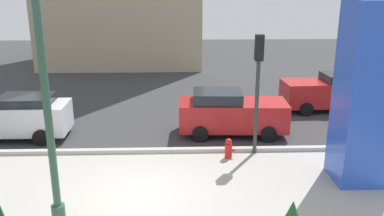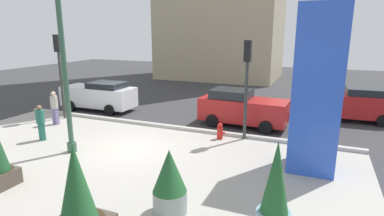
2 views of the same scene
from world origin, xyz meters
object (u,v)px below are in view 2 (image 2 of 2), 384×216
at_px(lamp_post, 65,76).
at_px(traffic_light_corner, 247,74).
at_px(car_curb_west, 99,96).
at_px(potted_plant_near_right, 275,195).
at_px(traffic_light_far_side, 60,63).
at_px(art_pillar_blue, 317,90).
at_px(pedestrian_on_sidewalk, 54,106).
at_px(car_curb_east, 353,104).
at_px(pedestrian_by_curb, 41,121).
at_px(fire_hydrant, 220,131).
at_px(car_far_lane, 242,108).
at_px(potted_plant_near_left, 170,182).
at_px(potted_plant_by_pillar, 78,204).

distance_m(lamp_post, traffic_light_corner, 7.38).
relative_size(lamp_post, car_curb_west, 1.38).
xyz_separation_m(potted_plant_near_right, traffic_light_far_side, (-12.36, 6.18, 2.01)).
distance_m(art_pillar_blue, pedestrian_on_sidewalk, 12.68).
height_order(car_curb_east, pedestrian_by_curb, car_curb_east).
height_order(art_pillar_blue, car_curb_west, art_pillar_blue).
height_order(fire_hydrant, car_far_lane, car_far_lane).
bearing_deg(fire_hydrant, car_curb_west, 164.72).
distance_m(traffic_light_corner, car_curb_west, 9.91).
bearing_deg(potted_plant_near_right, potted_plant_near_left, -179.09).
bearing_deg(traffic_light_far_side, car_curb_east, 20.91).
xyz_separation_m(potted_plant_by_pillar, car_curb_east, (6.44, 13.83, -0.11)).
height_order(lamp_post, traffic_light_corner, lamp_post).
height_order(traffic_light_corner, car_curb_east, traffic_light_corner).
xyz_separation_m(car_curb_west, pedestrian_by_curb, (1.20, -5.52, -0.02)).
relative_size(lamp_post, traffic_light_corner, 1.45).
height_order(potted_plant_by_pillar, pedestrian_on_sidewalk, potted_plant_by_pillar).
relative_size(art_pillar_blue, potted_plant_near_left, 3.12).
xyz_separation_m(potted_plant_near_left, traffic_light_corner, (0.45, 6.63, 2.07)).
xyz_separation_m(car_curb_west, pedestrian_on_sidewalk, (-0.13, -3.41, 0.07)).
relative_size(potted_plant_near_right, car_curb_east, 0.51).
bearing_deg(traffic_light_corner, art_pillar_blue, -37.14).
bearing_deg(traffic_light_corner, potted_plant_by_pillar, -101.45).
height_order(fire_hydrant, traffic_light_corner, traffic_light_corner).
height_order(car_far_lane, car_curb_west, car_far_lane).
xyz_separation_m(potted_plant_near_left, car_curb_west, (-9.05, 8.52, 0.01)).
xyz_separation_m(fire_hydrant, traffic_light_far_side, (-9.10, 0.01, 2.72)).
bearing_deg(car_far_lane, pedestrian_by_curb, -143.45).
bearing_deg(pedestrian_on_sidewalk, potted_plant_near_left, -29.09).
xyz_separation_m(traffic_light_corner, car_curb_east, (4.71, 5.25, -2.04)).
distance_m(potted_plant_near_right, pedestrian_on_sidewalk, 12.91).
distance_m(traffic_light_far_side, car_curb_east, 16.01).
relative_size(potted_plant_near_right, fire_hydrant, 3.20).
relative_size(traffic_light_far_side, pedestrian_on_sidewalk, 2.61).
xyz_separation_m(lamp_post, potted_plant_near_right, (8.30, -2.37, -2.02)).
bearing_deg(car_far_lane, pedestrian_on_sidewalk, -158.32).
height_order(lamp_post, art_pillar_blue, lamp_post).
bearing_deg(potted_plant_near_right, potted_plant_by_pillar, -153.39).
height_order(lamp_post, car_curb_west, lamp_post).
distance_m(fire_hydrant, car_curb_east, 8.08).
xyz_separation_m(fire_hydrant, pedestrian_by_curb, (-7.28, -3.20, 0.52)).
relative_size(traffic_light_corner, car_curb_east, 0.94).
height_order(potted_plant_near_left, pedestrian_by_curb, potted_plant_near_left).
distance_m(potted_plant_near_left, pedestrian_on_sidewalk, 10.51).
bearing_deg(pedestrian_by_curb, potted_plant_near_right, -15.69).
xyz_separation_m(traffic_light_corner, car_far_lane, (-0.64, 2.05, -2.05)).
bearing_deg(potted_plant_by_pillar, traffic_light_corner, 78.55).
bearing_deg(art_pillar_blue, car_curb_west, 161.76).
distance_m(car_curb_east, pedestrian_by_curb, 15.75).
bearing_deg(lamp_post, car_curb_west, 119.43).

